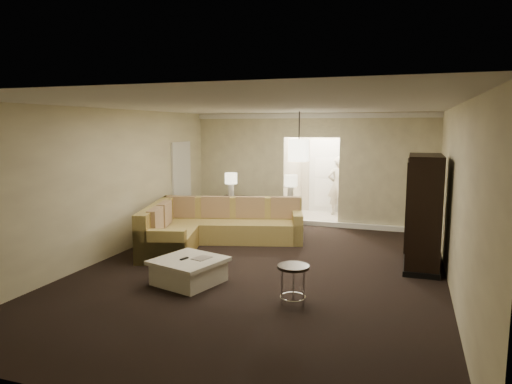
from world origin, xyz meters
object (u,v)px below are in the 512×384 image
(sectional_sofa, at_px, (211,227))
(armoire, at_px, (423,214))
(drink_table, at_px, (293,276))
(console_table, at_px, (260,210))
(coffee_table, at_px, (189,270))
(person, at_px, (338,182))

(sectional_sofa, height_order, armoire, armoire)
(drink_table, bearing_deg, console_table, 113.74)
(coffee_table, height_order, person, person)
(sectional_sofa, height_order, console_table, sectional_sofa)
(person, bearing_deg, sectional_sofa, 44.25)
(console_table, height_order, person, person)
(person, bearing_deg, drink_table, 73.57)
(sectional_sofa, distance_m, coffee_table, 2.41)
(coffee_table, relative_size, console_table, 0.62)
(armoire, bearing_deg, coffee_table, -149.35)
(drink_table, xyz_separation_m, person, (-0.42, 6.80, 0.51))
(drink_table, bearing_deg, person, 93.53)
(coffee_table, height_order, console_table, console_table)
(console_table, xyz_separation_m, person, (1.52, 2.40, 0.46))
(coffee_table, height_order, armoire, armoire)
(sectional_sofa, height_order, drink_table, sectional_sofa)
(coffee_table, bearing_deg, drink_table, -10.02)
(coffee_table, relative_size, person, 0.66)
(coffee_table, distance_m, armoire, 4.14)
(sectional_sofa, xyz_separation_m, coffee_table, (0.65, -2.32, -0.17))
(coffee_table, distance_m, drink_table, 1.82)
(coffee_table, distance_m, console_table, 4.10)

